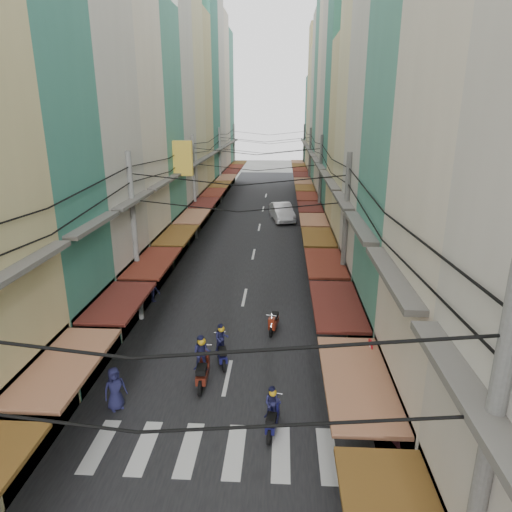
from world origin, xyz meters
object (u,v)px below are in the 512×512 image
at_px(traffic_sign, 369,364).
at_px(bicycle, 394,325).
at_px(white_car, 282,220).
at_px(market_umbrella, 425,416).

bearing_deg(traffic_sign, bicycle, 70.54).
height_order(white_car, traffic_sign, traffic_sign).
bearing_deg(market_umbrella, white_car, 96.76).
distance_m(market_umbrella, traffic_sign, 2.61).
distance_m(white_car, bicycle, 22.56).
bearing_deg(white_car, bicycle, -86.52).
height_order(bicycle, traffic_sign, traffic_sign).
height_order(bicycle, market_umbrella, market_umbrella).
distance_m(bicycle, traffic_sign, 8.50).
relative_size(white_car, traffic_sign, 1.77).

